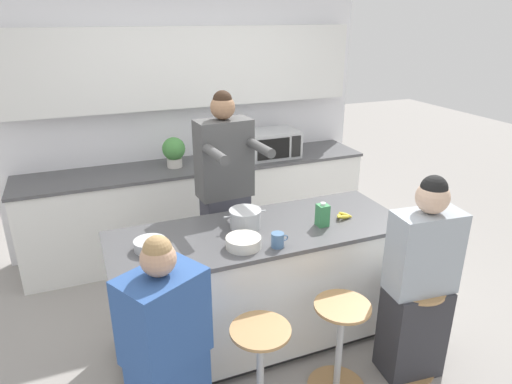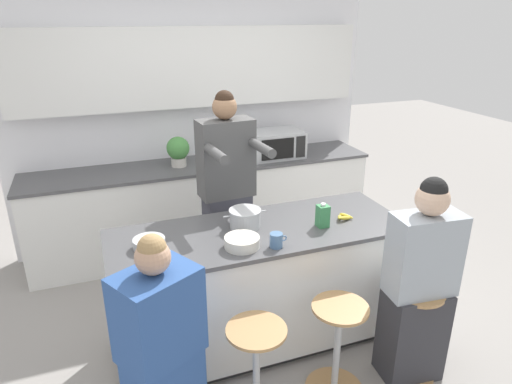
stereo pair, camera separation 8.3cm
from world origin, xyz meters
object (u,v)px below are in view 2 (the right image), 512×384
(kitchen_island, at_px, (260,286))
(banana_bunch, at_px, (344,217))
(person_cooking, at_px, (227,203))
(person_seated_near, at_px, (418,291))
(juice_carton, at_px, (323,216))
(bar_stool_center_left, at_px, (256,372))
(fruit_bowl, at_px, (149,243))
(bar_stool_rightmost, at_px, (412,330))
(bar_stool_center_right, at_px, (337,348))
(potted_plant, at_px, (178,150))
(cooking_pot, at_px, (245,218))
(person_wrapped_blanket, at_px, (162,356))
(coffee_cup_near, at_px, (276,240))
(microwave, at_px, (275,144))

(kitchen_island, xyz_separation_m, banana_bunch, (0.63, -0.06, 0.48))
(person_cooking, bearing_deg, kitchen_island, -89.77)
(person_seated_near, bearing_deg, juice_carton, 129.65)
(bar_stool_center_left, height_order, fruit_bowl, fruit_bowl)
(bar_stool_rightmost, bearing_deg, kitchen_island, 140.90)
(bar_stool_rightmost, bearing_deg, banana_bunch, 108.43)
(bar_stool_center_right, relative_size, fruit_bowl, 3.20)
(bar_stool_rightmost, xyz_separation_m, potted_plant, (-1.07, 2.25, 0.74))
(person_cooking, height_order, fruit_bowl, person_cooking)
(kitchen_island, bearing_deg, fruit_bowl, -179.95)
(bar_stool_center_right, height_order, cooking_pot, cooking_pot)
(person_wrapped_blanket, height_order, coffee_cup_near, person_wrapped_blanket)
(person_wrapped_blanket, bearing_deg, fruit_bowl, 57.09)
(bar_stool_center_left, bearing_deg, cooking_pot, 75.39)
(kitchen_island, xyz_separation_m, microwave, (0.76, 1.55, 0.59))
(bar_stool_center_right, relative_size, person_seated_near, 0.46)
(person_cooking, xyz_separation_m, person_seated_near, (0.87, -1.30, -0.23))
(person_wrapped_blanket, xyz_separation_m, juice_carton, (1.24, 0.58, 0.37))
(person_cooking, xyz_separation_m, fruit_bowl, (-0.70, -0.61, 0.07))
(potted_plant, bearing_deg, microwave, -1.95)
(fruit_bowl, xyz_separation_m, coffee_cup_near, (0.76, -0.27, 0.02))
(bar_stool_center_left, bearing_deg, kitchen_island, 67.64)
(person_cooking, bearing_deg, coffee_cup_near, -90.66)
(bar_stool_rightmost, distance_m, coffee_cup_near, 1.11)
(bar_stool_rightmost, distance_m, person_cooking, 1.65)
(bar_stool_rightmost, relative_size, banana_bunch, 4.58)
(bar_stool_center_left, distance_m, cooking_pot, 1.00)
(fruit_bowl, height_order, coffee_cup_near, coffee_cup_near)
(bar_stool_rightmost, distance_m, potted_plant, 2.60)
(bar_stool_center_right, height_order, person_seated_near, person_seated_near)
(person_cooking, xyz_separation_m, banana_bunch, (0.67, -0.67, 0.06))
(person_wrapped_blanket, distance_m, juice_carton, 1.42)
(juice_carton, bearing_deg, potted_plant, 111.60)
(person_wrapped_blanket, xyz_separation_m, coffee_cup_near, (0.82, 0.42, 0.33))
(bar_stool_center_left, bearing_deg, potted_plant, 89.08)
(person_seated_near, distance_m, fruit_bowl, 1.74)
(juice_carton, bearing_deg, bar_stool_center_right, -105.41)
(potted_plant, bearing_deg, bar_stool_center_right, -76.96)
(bar_stool_center_left, distance_m, person_seated_near, 1.14)
(kitchen_island, bearing_deg, person_seated_near, -39.87)
(person_seated_near, xyz_separation_m, microwave, (-0.06, 2.23, 0.40))
(person_wrapped_blanket, distance_m, banana_bunch, 1.60)
(cooking_pot, height_order, potted_plant, potted_plant)
(person_seated_near, distance_m, potted_plant, 2.54)
(microwave, bearing_deg, person_cooking, -130.75)
(bar_stool_center_left, distance_m, person_wrapped_blanket, 0.61)
(coffee_cup_near, distance_m, potted_plant, 1.87)
(bar_stool_center_right, height_order, fruit_bowl, fruit_bowl)
(bar_stool_rightmost, xyz_separation_m, fruit_bowl, (-1.58, 0.67, 0.61))
(bar_stool_center_left, xyz_separation_m, juice_carton, (0.70, 0.57, 0.66))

